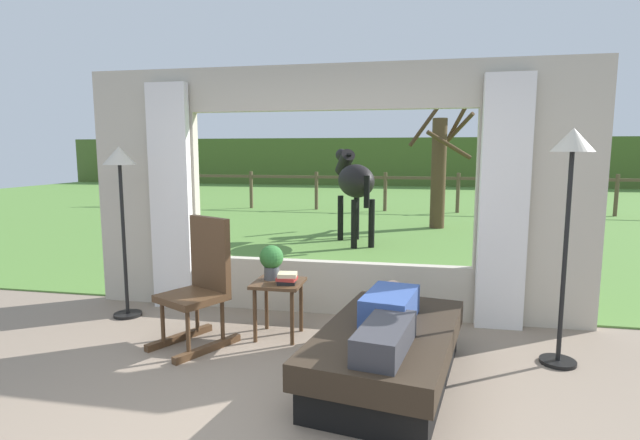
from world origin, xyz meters
TOP-DOWN VIEW (x-y plane):
  - ground_plane at (0.00, 0.00)m, footprint 12.00×12.00m
  - back_wall_with_window at (0.00, 2.26)m, footprint 5.20×0.12m
  - curtain_panel_left at (-1.69, 2.12)m, footprint 0.44×0.10m
  - curtain_panel_right at (1.69, 2.12)m, footprint 0.44×0.10m
  - outdoor_pasture_lawn at (0.00, 13.16)m, footprint 36.00×21.68m
  - distant_hill_ridge at (0.00, 23.00)m, footprint 36.00×2.00m
  - recliner_sofa at (0.71, 0.77)m, footprint 1.18×1.83m
  - reclining_person at (0.71, 0.72)m, footprint 0.44×1.43m
  - rocking_chair at (-0.95, 1.21)m, footprint 0.72×0.82m
  - side_table at (-0.32, 1.49)m, footprint 0.44×0.44m
  - potted_plant at (-0.40, 1.55)m, footprint 0.22×0.22m
  - book_stack at (-0.23, 1.42)m, footprint 0.18×0.18m
  - floor_lamp_left at (-2.02, 1.73)m, footprint 0.32×0.32m
  - floor_lamp_right at (2.04, 1.35)m, footprint 0.32×0.32m
  - horse at (-0.24, 6.23)m, footprint 1.10×1.77m
  - pasture_tree at (1.36, 8.43)m, footprint 1.40×1.38m
  - pasture_fence_line at (0.00, 11.35)m, footprint 16.10×0.10m

SIDE VIEW (x-z plane):
  - ground_plane at x=0.00m, z-range 0.00..0.00m
  - outdoor_pasture_lawn at x=0.00m, z-range 0.00..0.02m
  - recliner_sofa at x=0.71m, z-range 0.01..0.43m
  - side_table at x=-0.32m, z-range 0.17..0.69m
  - reclining_person at x=0.71m, z-range 0.41..0.63m
  - rocking_chair at x=-0.95m, z-range -0.01..1.11m
  - book_stack at x=-0.23m, z-range 0.52..0.62m
  - potted_plant at x=-0.40m, z-range 0.54..0.86m
  - pasture_fence_line at x=0.00m, z-range 0.19..1.29m
  - horse at x=-0.24m, z-range 0.29..2.02m
  - curtain_panel_left at x=-1.69m, z-range 0.00..2.40m
  - curtain_panel_right at x=1.69m, z-range 0.00..2.40m
  - distant_hill_ridge at x=0.00m, z-range 0.00..2.40m
  - back_wall_with_window at x=0.00m, z-range -0.03..2.52m
  - pasture_tree at x=1.36m, z-range -0.18..2.92m
  - floor_lamp_left at x=-2.02m, z-range 0.53..2.28m
  - floor_lamp_right at x=2.04m, z-range 0.57..2.44m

